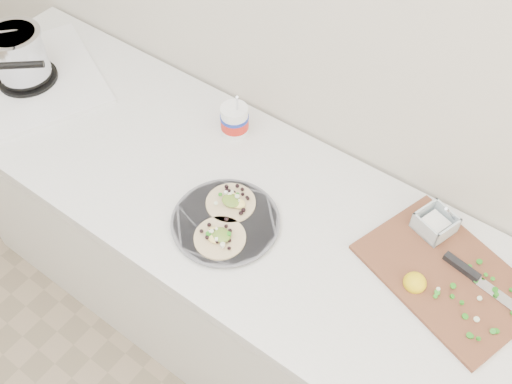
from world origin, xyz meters
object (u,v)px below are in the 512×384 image
Objects in this scene: tub at (235,118)px; taco_plate at (225,220)px; stove at (23,64)px; cutboard at (449,269)px.

taco_plate is at bearing -56.86° from tub.
stove is 1.28× the size of cutboard.
cutboard is at bearing 30.43° from stove.
cutboard is (1.46, 0.14, -0.06)m from stove.
tub is at bearing 123.14° from taco_plate.
cutboard is (0.56, 0.22, -0.00)m from taco_plate.
tub is at bearing -167.95° from cutboard.
cutboard is at bearing -5.92° from tub.
stove reaches higher than tub.
taco_plate is at bearing -140.84° from cutboard.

